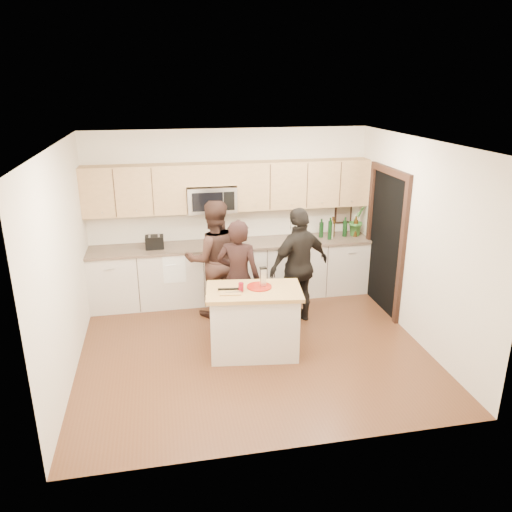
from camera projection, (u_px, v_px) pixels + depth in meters
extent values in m
plane|color=#532F1C|center=(253.00, 347.00, 6.71)|extent=(4.50, 4.50, 0.00)
cube|color=beige|center=(230.00, 213.00, 8.12)|extent=(4.50, 0.02, 2.70)
cube|color=beige|center=(294.00, 324.00, 4.41)|extent=(4.50, 0.02, 2.70)
cube|color=beige|center=(64.00, 264.00, 5.85)|extent=(0.02, 4.00, 2.70)
cube|color=beige|center=(417.00, 242.00, 6.67)|extent=(0.02, 4.00, 2.70)
cube|color=white|center=(252.00, 143.00, 5.82)|extent=(4.50, 4.00, 0.02)
cube|color=beige|center=(233.00, 272.00, 8.12)|extent=(4.50, 0.62, 0.90)
cube|color=#786150|center=(233.00, 244.00, 7.96)|extent=(4.50, 0.66, 0.04)
cube|color=tan|center=(134.00, 190.00, 7.54)|extent=(1.55, 0.33, 0.75)
cube|color=tan|center=(302.00, 184.00, 8.02)|extent=(2.17, 0.33, 0.75)
cube|color=tan|center=(210.00, 174.00, 7.68)|extent=(0.78, 0.33, 0.33)
cube|color=silver|center=(211.00, 199.00, 7.77)|extent=(0.76, 0.40, 0.40)
cube|color=black|center=(208.00, 202.00, 7.57)|extent=(0.47, 0.01, 0.29)
cube|color=black|center=(229.00, 201.00, 7.63)|extent=(0.17, 0.01, 0.29)
cube|color=black|center=(385.00, 243.00, 7.60)|extent=(0.02, 1.05, 2.10)
cube|color=black|center=(402.00, 255.00, 7.07)|extent=(0.06, 0.10, 2.10)
cube|color=black|center=(369.00, 233.00, 8.13)|extent=(0.06, 0.10, 2.10)
cube|color=black|center=(391.00, 171.00, 7.24)|extent=(0.06, 1.25, 0.10)
cube|color=black|center=(343.00, 212.00, 8.48)|extent=(0.30, 0.03, 0.38)
cube|color=tan|center=(343.00, 212.00, 8.46)|extent=(0.24, 0.00, 0.32)
cube|color=white|center=(174.00, 268.00, 7.58)|extent=(0.34, 0.01, 0.48)
cube|color=white|center=(173.00, 247.00, 7.77)|extent=(0.34, 0.60, 0.01)
cube|color=beige|center=(254.00, 323.00, 6.44)|extent=(1.18, 0.78, 0.85)
cube|color=#AC8747|center=(254.00, 291.00, 6.29)|extent=(1.28, 0.85, 0.05)
cylinder|color=maroon|center=(259.00, 287.00, 6.35)|extent=(0.32, 0.32, 0.02)
cube|color=silver|center=(263.00, 277.00, 6.32)|extent=(0.07, 0.06, 0.23)
cube|color=black|center=(263.00, 268.00, 6.28)|extent=(0.08, 0.07, 0.02)
cylinder|color=maroon|center=(241.00, 287.00, 6.21)|extent=(0.06, 0.06, 0.11)
cube|color=#AC8747|center=(230.00, 292.00, 6.18)|extent=(0.29, 0.23, 0.02)
cube|color=black|center=(228.00, 289.00, 6.23)|extent=(0.26, 0.06, 0.02)
cube|color=silver|center=(234.00, 292.00, 6.16)|extent=(0.20, 0.04, 0.01)
cube|color=black|center=(155.00, 242.00, 7.69)|extent=(0.28, 0.21, 0.20)
cube|color=silver|center=(149.00, 236.00, 7.64)|extent=(0.03, 0.15, 0.00)
cube|color=silver|center=(159.00, 236.00, 7.67)|extent=(0.03, 0.15, 0.00)
cylinder|color=black|center=(321.00, 228.00, 8.22)|extent=(0.07, 0.07, 0.31)
cylinder|color=#38220A|center=(333.00, 227.00, 8.25)|extent=(0.08, 0.08, 0.34)
cylinder|color=#B2A98B|center=(332.00, 230.00, 8.14)|extent=(0.06, 0.06, 0.30)
cylinder|color=black|center=(345.00, 227.00, 8.26)|extent=(0.07, 0.07, 0.33)
cylinder|color=#38220A|center=(356.00, 227.00, 8.25)|extent=(0.07, 0.07, 0.34)
cylinder|color=black|center=(330.00, 229.00, 8.09)|extent=(0.07, 0.07, 0.37)
imported|color=#37732E|center=(357.00, 220.00, 8.29)|extent=(0.35, 0.32, 0.52)
imported|color=black|center=(238.00, 278.00, 6.87)|extent=(0.71, 0.59, 1.65)
imported|color=#321E19|center=(214.00, 259.00, 7.39)|extent=(0.91, 0.74, 1.78)
imported|color=black|center=(299.00, 266.00, 7.19)|extent=(1.10, 0.78, 1.73)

